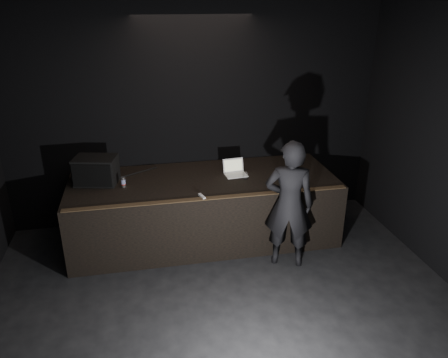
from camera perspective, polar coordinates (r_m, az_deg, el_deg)
room_walls at (r=3.74m, az=3.44°, el=-1.43°), size 6.10×7.10×3.52m
stage_riser at (r=6.81m, az=-2.66°, el=-3.82°), size 4.00×1.50×1.00m
riser_lip at (r=5.96m, az=-1.69°, el=-2.49°), size 3.92×0.10×0.01m
stage_monitor at (r=6.64m, az=-16.38°, el=1.09°), size 0.67×0.55×0.40m
cable at (r=6.85m, az=-12.33°, el=0.50°), size 0.88×0.52×0.02m
laptop at (r=6.74m, az=1.41°, el=1.11°), size 0.35×0.32×0.22m
beer_can at (r=6.44m, az=-13.02°, el=-0.38°), size 0.06×0.06×0.15m
plastic_cup at (r=6.57m, az=2.80°, el=0.42°), size 0.08×0.08×0.10m
wii_remote at (r=5.99m, az=-2.91°, el=-2.28°), size 0.08×0.17×0.03m
person at (r=6.03m, az=8.49°, el=-3.33°), size 0.78×0.63×1.84m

